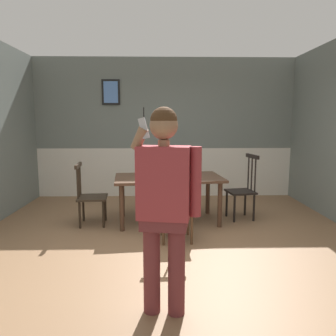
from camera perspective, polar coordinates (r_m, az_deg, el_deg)
name	(u,v)px	position (r m, az deg, el deg)	size (l,w,h in m)	color
ground_plane	(168,249)	(4.20, 0.03, -14.04)	(6.55, 6.55, 0.00)	#846042
room_back_partition	(165,131)	(6.87, -0.61, 6.57)	(5.47, 0.17, 2.88)	slate
dining_table	(169,182)	(5.10, 0.10, -2.46)	(1.75, 1.10, 0.73)	#4C3323
chair_near_window	(243,189)	(5.42, 13.03, -3.67)	(0.48, 0.48, 1.06)	black
chair_by_doorway	(163,183)	(5.97, -0.94, -2.61)	(0.49, 0.49, 0.97)	#513823
chair_at_table_head	(90,196)	(5.13, -13.59, -4.75)	(0.47, 0.47, 0.96)	#2D2319
chair_opposite_corner	(177,207)	(4.31, 1.53, -6.85)	(0.48, 0.48, 0.92)	#513823
person_figure	(165,198)	(2.59, -0.57, -5.30)	(0.57, 0.29, 1.70)	brown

